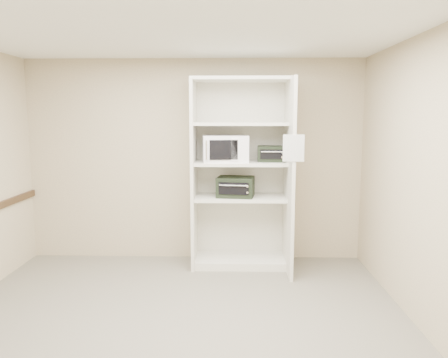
{
  "coord_description": "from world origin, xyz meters",
  "views": [
    {
      "loc": [
        0.54,
        -3.87,
        1.94
      ],
      "look_at": [
        0.42,
        1.34,
        1.19
      ],
      "focal_mm": 35.0,
      "sensor_mm": 36.0,
      "label": 1
    }
  ],
  "objects_px": {
    "shelving_unit": "(244,180)",
    "toaster_oven_lower": "(236,187)",
    "microwave": "(225,149)",
    "toaster_oven_upper": "(271,154)"
  },
  "relations": [
    {
      "from": "shelving_unit",
      "to": "toaster_oven_lower",
      "type": "bearing_deg",
      "value": -156.77
    },
    {
      "from": "microwave",
      "to": "toaster_oven_upper",
      "type": "bearing_deg",
      "value": -1.93
    },
    {
      "from": "shelving_unit",
      "to": "microwave",
      "type": "height_order",
      "value": "shelving_unit"
    },
    {
      "from": "shelving_unit",
      "to": "toaster_oven_lower",
      "type": "relative_size",
      "value": 5.27
    },
    {
      "from": "microwave",
      "to": "toaster_oven_lower",
      "type": "bearing_deg",
      "value": -8.99
    },
    {
      "from": "microwave",
      "to": "shelving_unit",
      "type": "bearing_deg",
      "value": 3.08
    },
    {
      "from": "shelving_unit",
      "to": "toaster_oven_lower",
      "type": "height_order",
      "value": "shelving_unit"
    },
    {
      "from": "microwave",
      "to": "toaster_oven_upper",
      "type": "distance_m",
      "value": 0.6
    },
    {
      "from": "shelving_unit",
      "to": "toaster_oven_upper",
      "type": "height_order",
      "value": "shelving_unit"
    },
    {
      "from": "shelving_unit",
      "to": "microwave",
      "type": "xyz_separation_m",
      "value": [
        -0.25,
        -0.04,
        0.41
      ]
    }
  ]
}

